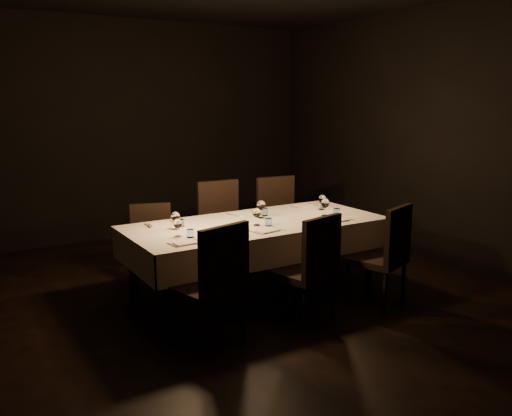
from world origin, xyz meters
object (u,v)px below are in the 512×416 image
chair_near_center (311,265)px  chair_far_right (280,217)px  chair_far_center (223,223)px  chair_near_left (214,280)px  chair_near_right (386,251)px  chair_far_left (152,242)px  dining_table (256,229)px

chair_near_center → chair_far_right: chair_far_right is taller
chair_far_center → chair_far_right: size_ratio=1.01×
chair_near_left → chair_far_center: 1.89m
chair_near_right → chair_far_right: chair_far_right is taller
chair_far_left → chair_far_right: bearing=17.7°
chair_near_right → chair_far_center: (-0.81, 1.71, 0.02)m
chair_far_left → chair_far_right: size_ratio=0.85×
dining_table → chair_far_right: bearing=44.3°
chair_near_center → chair_far_center: chair_far_center is taller
chair_near_center → chair_far_left: chair_near_center is taller
chair_near_left → chair_far_center: chair_far_center is taller
dining_table → chair_near_center: (0.06, -0.81, -0.15)m
chair_far_left → chair_far_right: chair_far_right is taller
dining_table → chair_far_right: chair_far_right is taller
chair_near_left → chair_near_center: bearing=163.1°
chair_near_right → chair_far_center: chair_far_center is taller
chair_near_left → chair_far_right: chair_far_right is taller
chair_far_center → chair_near_center: bearing=-87.8°
dining_table → chair_near_right: chair_near_right is taller
chair_near_left → dining_table: bearing=-152.4°
chair_near_right → chair_far_right: size_ratio=0.95×
chair_near_right → chair_near_center: bearing=-22.2°
chair_near_left → chair_far_center: bearing=-134.5°
dining_table → chair_near_left: bearing=-138.1°
chair_near_right → chair_far_left: (-1.68, 1.64, -0.05)m
chair_near_left → chair_far_right: (1.70, 1.59, 0.01)m
chair_far_right → chair_far_left: bearing=-173.4°
dining_table → chair_near_right: size_ratio=2.58×
chair_far_left → dining_table: bearing=-29.1°
chair_near_left → chair_near_right: size_ratio=1.03×
chair_near_right → chair_far_center: bearing=-84.1°
chair_near_right → chair_far_center: size_ratio=0.95×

